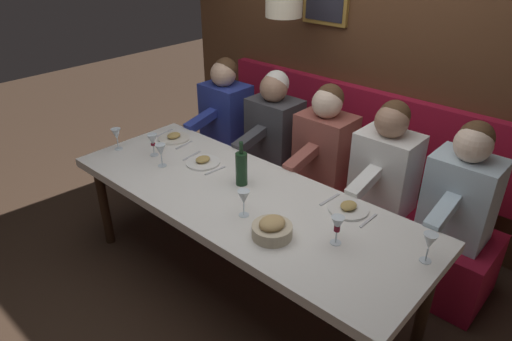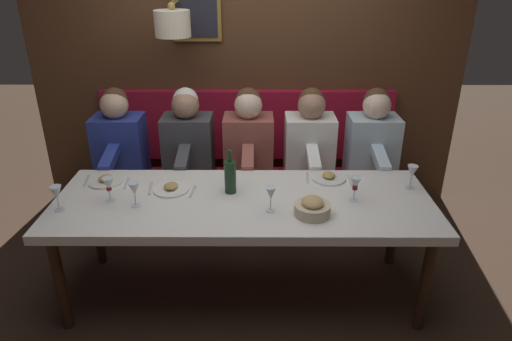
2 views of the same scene
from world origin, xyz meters
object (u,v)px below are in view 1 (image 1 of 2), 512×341
at_px(diner_far, 274,123).
at_px(wine_glass_0, 153,141).
at_px(diner_middle, 325,140).
at_px(diner_farthest, 225,106).
at_px(dining_table, 241,203).
at_px(diner_near, 386,161).
at_px(wine_glass_3, 116,135).
at_px(diner_nearest, 463,187).
at_px(wine_glass_5, 337,225).
at_px(wine_glass_2, 429,242).
at_px(wine_glass_4, 161,151).
at_px(bread_bowl, 272,229).
at_px(wine_glass_1, 244,198).
at_px(wine_bottle, 241,168).

bearing_deg(diner_far, wine_glass_0, 157.90).
xyz_separation_m(diner_middle, diner_farthest, (0.00, 1.06, 0.00)).
distance_m(diner_farthest, wine_glass_0, 0.93).
relative_size(dining_table, diner_far, 3.08).
distance_m(diner_near, wine_glass_0, 1.64).
relative_size(diner_far, wine_glass_3, 4.82).
height_order(diner_nearest, diner_farthest, same).
bearing_deg(wine_glass_5, diner_middle, 37.65).
height_order(diner_near, wine_glass_5, diner_near).
height_order(wine_glass_2, wine_glass_4, same).
distance_m(wine_glass_0, wine_glass_5, 1.56).
distance_m(diner_far, bread_bowl, 1.41).
relative_size(diner_far, diner_farthest, 1.00).
xyz_separation_m(diner_middle, diner_far, (0.00, 0.50, 0.00)).
bearing_deg(diner_middle, diner_near, -90.00).
bearing_deg(diner_farthest, wine_glass_5, -117.16).
bearing_deg(wine_glass_1, dining_table, 48.33).
bearing_deg(diner_farthest, diner_far, -90.00).
height_order(wine_bottle, bread_bowl, wine_bottle).
xyz_separation_m(diner_middle, wine_glass_2, (-0.72, -1.11, 0.04)).
relative_size(dining_table, wine_glass_2, 14.88).
distance_m(diner_middle, wine_glass_3, 1.54).
bearing_deg(wine_glass_2, diner_near, 40.27).
height_order(diner_nearest, wine_glass_5, diner_nearest).
xyz_separation_m(diner_far, wine_glass_5, (-0.90, -1.19, 0.04)).
distance_m(diner_farthest, wine_glass_2, 2.28).
distance_m(wine_glass_0, wine_bottle, 0.77).
distance_m(dining_table, diner_near, 1.03).
xyz_separation_m(dining_table, bread_bowl, (-0.20, -0.42, 0.11)).
bearing_deg(diner_middle, wine_glass_5, -142.35).
relative_size(diner_near, wine_glass_2, 4.82).
xyz_separation_m(diner_near, wine_glass_0, (-0.91, 1.36, 0.04)).
bearing_deg(dining_table, diner_middle, -1.16).
relative_size(diner_middle, diner_farthest, 1.00).
distance_m(diner_near, wine_glass_4, 1.54).
height_order(diner_near, bread_bowl, diner_near).
bearing_deg(wine_glass_3, wine_glass_4, -83.22).
bearing_deg(wine_glass_4, wine_glass_5, -86.72).
xyz_separation_m(wine_glass_0, wine_bottle, (0.13, -0.76, 0.00)).
bearing_deg(wine_glass_2, diner_farthest, 71.64).
bearing_deg(diner_near, dining_table, 149.65).
height_order(diner_farthest, wine_glass_4, diner_farthest).
xyz_separation_m(wine_glass_1, bread_bowl, (-0.04, -0.25, -0.07)).
relative_size(wine_glass_1, wine_glass_3, 1.00).
height_order(diner_nearest, wine_glass_1, diner_nearest).
distance_m(wine_glass_3, wine_bottle, 1.07).
distance_m(wine_glass_5, bread_bowl, 0.35).
height_order(diner_near, diner_middle, same).
relative_size(wine_glass_4, bread_bowl, 0.75).
relative_size(diner_middle, diner_far, 1.00).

